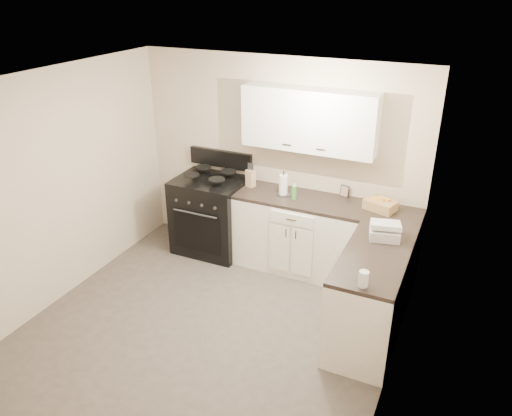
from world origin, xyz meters
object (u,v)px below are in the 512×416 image
at_px(knife_block, 251,178).
at_px(wicker_basket, 380,205).
at_px(stove, 212,217).
at_px(paper_towel, 283,185).
at_px(countertop_grill, 384,233).

relative_size(knife_block, wicker_basket, 0.65).
distance_m(stove, paper_towel, 1.15).
height_order(stove, countertop_grill, countertop_grill).
xyz_separation_m(stove, countertop_grill, (2.29, -0.54, 0.53)).
height_order(stove, paper_towel, paper_towel).
height_order(paper_towel, wicker_basket, paper_towel).
bearing_deg(countertop_grill, wicker_basket, 91.83).
distance_m(stove, countertop_grill, 2.41).
relative_size(paper_towel, countertop_grill, 0.86).
bearing_deg(wicker_basket, knife_block, 179.77).
xyz_separation_m(paper_towel, countertop_grill, (1.31, -0.57, -0.07)).
bearing_deg(paper_towel, countertop_grill, -23.48).
relative_size(stove, knife_block, 4.92).
distance_m(paper_towel, wicker_basket, 1.14).
relative_size(paper_towel, wicker_basket, 0.75).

